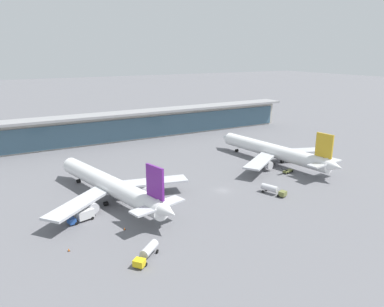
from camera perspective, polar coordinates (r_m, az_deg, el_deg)
name	(u,v)px	position (r m, az deg, el deg)	size (l,w,h in m)	color
ground_plane	(223,190)	(123.15, 4.88, -5.87)	(1200.00, 1200.00, 0.00)	slate
airliner_left_stand	(111,185)	(114.88, -12.75, -4.98)	(47.96, 63.42, 17.09)	white
airliner_centre_stand	(275,151)	(153.96, 13.05, 0.34)	(49.01, 64.15, 17.09)	white
service_truck_near_nose_olive	(288,171)	(144.59, 14.99, -2.70)	(6.93, 2.94, 2.70)	olive
service_truck_under_wing_olive	(273,189)	(122.03, 12.69, -5.57)	(4.96, 8.86, 2.95)	olive
service_truck_mid_apron_yellow	(147,252)	(84.91, -7.16, -15.29)	(8.03, 7.26, 2.95)	yellow
service_truck_by_tail_blue	(83,215)	(105.49, -17.01, -9.40)	(7.64, 4.00, 3.10)	#234C9E
terminal_building	(132,125)	(195.51, -9.46, 4.55)	(193.95, 12.80, 15.20)	#B2ADA3
safety_cone_alpha	(69,250)	(92.49, -19.02, -14.31)	(0.62, 0.62, 0.70)	orange
safety_cone_bravo	(124,229)	(98.63, -10.70, -11.68)	(0.62, 0.62, 0.70)	orange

